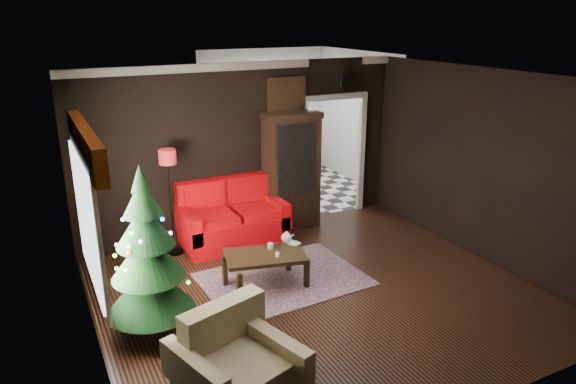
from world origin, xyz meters
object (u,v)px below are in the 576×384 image
curio_cabinet (291,174)px  kitchen_table (288,179)px  loveseat (233,214)px  christmas_tree (147,251)px  armchair (237,367)px  wall_clock (348,83)px  teapot (286,237)px  coffee_table (266,270)px  floor_lamp (171,203)px

curio_cabinet → kitchen_table: 1.67m
loveseat → christmas_tree: size_ratio=0.91×
curio_cabinet → kitchen_table: bearing=65.6°
curio_cabinet → kitchen_table: curio_cabinet is taller
armchair → kitchen_table: bearing=41.8°
loveseat → curio_cabinet: bearing=10.8°
wall_clock → armchair: bearing=-132.9°
loveseat → curio_cabinet: 1.25m
armchair → teapot: (1.62, 2.23, 0.10)m
coffee_table → teapot: bearing=26.7°
loveseat → teapot: (0.28, -1.34, 0.06)m
curio_cabinet → wall_clock: (1.20, 0.18, 1.43)m
teapot → wall_clock: 3.26m
loveseat → christmas_tree: (-1.75, -2.00, 0.55)m
curio_cabinet → armchair: curio_cabinet is taller
christmas_tree → teapot: (2.03, 0.66, -0.49)m
floor_lamp → kitchen_table: (2.76, 1.61, -0.45)m
wall_clock → loveseat: bearing=-170.3°
coffee_table → kitchen_table: 3.74m
wall_clock → kitchen_table: size_ratio=0.43×
loveseat → coffee_table: size_ratio=1.63×
christmas_tree → kitchen_table: size_ratio=2.48×
teapot → wall_clock: bearing=40.0°
armchair → teapot: bearing=36.8°
curio_cabinet → coffee_table: 2.30m
teapot → kitchen_table: kitchen_table is taller
armchair → kitchen_table: (3.14, 5.22, -0.09)m
christmas_tree → wall_clock: 4.94m
curio_cabinet → teapot: (-0.87, -1.56, -0.39)m
christmas_tree → armchair: size_ratio=1.94×
christmas_tree → teapot: christmas_tree is taller
coffee_table → wall_clock: (2.49, 1.95, 2.13)m
floor_lamp → armchair: size_ratio=1.70×
christmas_tree → floor_lamp: bearing=68.8°
loveseat → kitchen_table: 2.45m
wall_clock → floor_lamp: bearing=-173.9°
christmas_tree → coffee_table: 1.86m
curio_cabinet → christmas_tree: bearing=-142.6°
armchair → teapot: size_ratio=5.88×
wall_clock → kitchen_table: bearing=113.7°
loveseat → armchair: 3.81m
floor_lamp → christmas_tree: 2.20m
loveseat → floor_lamp: bearing=177.4°
curio_cabinet → christmas_tree: (-2.90, -2.22, 0.10)m
curio_cabinet → armchair: size_ratio=1.98×
coffee_table → teapot: (0.42, 0.21, 0.31)m
curio_cabinet → floor_lamp: bearing=-175.2°
christmas_tree → curio_cabinet: bearing=37.4°
armchair → coffee_table: (1.20, 2.02, -0.21)m
christmas_tree → coffee_table: size_ratio=1.78×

